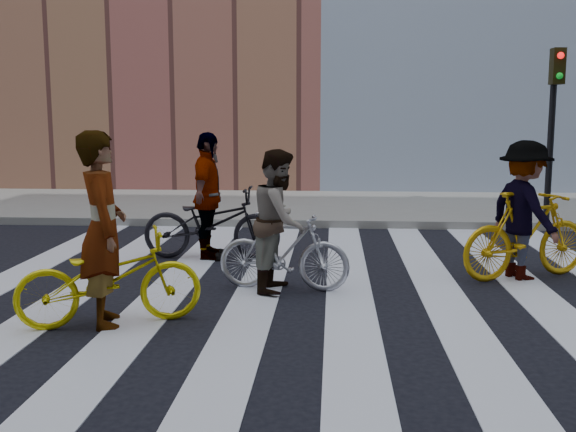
# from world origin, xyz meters

# --- Properties ---
(ground) EXTENTS (100.00, 100.00, 0.00)m
(ground) POSITION_xyz_m (0.00, 0.00, 0.00)
(ground) COLOR black
(ground) RESTS_ON ground
(sidewalk_far) EXTENTS (100.00, 5.00, 0.15)m
(sidewalk_far) POSITION_xyz_m (0.00, 7.50, 0.07)
(sidewalk_far) COLOR gray
(sidewalk_far) RESTS_ON ground
(zebra_crosswalk) EXTENTS (8.25, 10.00, 0.01)m
(zebra_crosswalk) POSITION_xyz_m (0.00, 0.00, 0.01)
(zebra_crosswalk) COLOR silver
(zebra_crosswalk) RESTS_ON ground
(traffic_signal) EXTENTS (0.22, 0.42, 3.33)m
(traffic_signal) POSITION_xyz_m (4.40, 5.32, 2.28)
(traffic_signal) COLOR black
(traffic_signal) RESTS_ON ground
(bike_yellow_left) EXTENTS (1.96, 1.26, 0.97)m
(bike_yellow_left) POSITION_xyz_m (-1.91, -1.05, 0.49)
(bike_yellow_left) COLOR yellow
(bike_yellow_left) RESTS_ON ground
(bike_silver_mid) EXTENTS (1.66, 0.66, 0.97)m
(bike_silver_mid) POSITION_xyz_m (-0.25, 0.44, 0.48)
(bike_silver_mid) COLOR #B6B7C1
(bike_silver_mid) RESTS_ON ground
(bike_yellow_right) EXTENTS (1.98, 1.26, 1.15)m
(bike_yellow_right) POSITION_xyz_m (2.86, 1.23, 0.58)
(bike_yellow_right) COLOR #D3990B
(bike_yellow_right) RESTS_ON ground
(bike_dark_rear) EXTENTS (2.07, 0.77, 1.08)m
(bike_dark_rear) POSITION_xyz_m (-1.45, 2.17, 0.54)
(bike_dark_rear) COLOR black
(bike_dark_rear) RESTS_ON ground
(rider_left) EXTENTS (0.70, 0.84, 1.98)m
(rider_left) POSITION_xyz_m (-1.96, -1.05, 0.99)
(rider_left) COLOR slate
(rider_left) RESTS_ON ground
(rider_mid) EXTENTS (0.76, 0.91, 1.72)m
(rider_mid) POSITION_xyz_m (-0.30, 0.44, 0.86)
(rider_mid) COLOR slate
(rider_mid) RESTS_ON ground
(rider_right) EXTENTS (1.08, 1.34, 1.80)m
(rider_right) POSITION_xyz_m (2.81, 1.23, 0.90)
(rider_right) COLOR slate
(rider_right) RESTS_ON ground
(rider_rear) EXTENTS (0.49, 1.11, 1.88)m
(rider_rear) POSITION_xyz_m (-1.50, 2.17, 0.94)
(rider_rear) COLOR slate
(rider_rear) RESTS_ON ground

